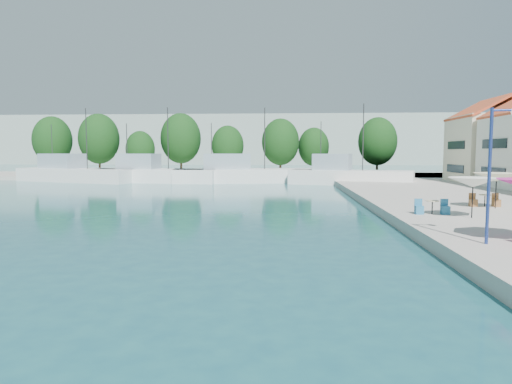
# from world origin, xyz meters

# --- Properties ---
(quay_far) EXTENTS (90.00, 16.00, 0.60)m
(quay_far) POSITION_xyz_m (-8.00, 67.00, 0.30)
(quay_far) COLOR #AEA99E
(quay_far) RESTS_ON ground
(hill_west) EXTENTS (180.00, 40.00, 16.00)m
(hill_west) POSITION_xyz_m (-30.00, 160.00, 8.00)
(hill_west) COLOR #98A69B
(hill_west) RESTS_ON ground
(hill_east) EXTENTS (140.00, 40.00, 12.00)m
(hill_east) POSITION_xyz_m (40.00, 180.00, 6.00)
(hill_east) COLOR #98A69B
(hill_east) RESTS_ON ground
(building_06) EXTENTS (9.00, 8.80, 10.20)m
(building_06) POSITION_xyz_m (24.00, 51.00, 5.50)
(building_06) COLOR #EFE3BF
(building_06) RESTS_ON quay_right
(trawler_01) EXTENTS (18.26, 10.21, 10.20)m
(trawler_01) POSITION_xyz_m (-28.43, 56.95, 1.07)
(trawler_01) COLOR silver
(trawler_01) RESTS_ON ground
(trawler_02) EXTENTS (17.03, 6.47, 10.20)m
(trawler_02) POSITION_xyz_m (-17.28, 56.03, 1.07)
(trawler_02) COLOR white
(trawler_02) RESTS_ON ground
(trawler_03) EXTENTS (20.46, 8.14, 10.20)m
(trawler_03) POSITION_xyz_m (-5.14, 56.73, 1.07)
(trawler_03) COLOR white
(trawler_03) RESTS_ON ground
(trawler_04) EXTENTS (15.24, 8.10, 10.20)m
(trawler_04) POSITION_xyz_m (7.63, 53.36, 1.07)
(trawler_04) COLOR white
(trawler_04) RESTS_ON ground
(tree_01) EXTENTS (6.30, 6.30, 9.33)m
(tree_01) POSITION_xyz_m (-38.63, 70.64, 5.99)
(tree_01) COLOR #3F2B19
(tree_01) RESTS_ON quay_far
(tree_02) EXTENTS (6.49, 6.49, 9.61)m
(tree_02) POSITION_xyz_m (-30.12, 69.32, 6.15)
(tree_02) COLOR #3F2B19
(tree_02) RESTS_ON quay_far
(tree_03) EXTENTS (4.56, 4.56, 6.76)m
(tree_03) POSITION_xyz_m (-22.96, 68.18, 4.50)
(tree_03) COLOR #3F2B19
(tree_03) RESTS_ON quay_far
(tree_04) EXTENTS (6.62, 6.62, 9.80)m
(tree_04) POSITION_xyz_m (-17.21, 71.59, 6.25)
(tree_04) COLOR #3F2B19
(tree_04) RESTS_ON quay_far
(tree_05) EXTENTS (5.19, 5.19, 7.68)m
(tree_05) POSITION_xyz_m (-9.27, 70.36, 5.03)
(tree_05) COLOR #3F2B19
(tree_05) RESTS_ON quay_far
(tree_06) EXTENTS (5.84, 5.84, 8.65)m
(tree_06) POSITION_xyz_m (-0.74, 68.77, 5.59)
(tree_06) COLOR #3F2B19
(tree_06) RESTS_ON quay_far
(tree_07) EXTENTS (5.00, 5.00, 7.39)m
(tree_07) POSITION_xyz_m (4.62, 71.91, 4.86)
(tree_07) COLOR #3F2B19
(tree_07) RESTS_ON quay_far
(tree_08) EXTENTS (5.92, 5.92, 8.76)m
(tree_08) POSITION_xyz_m (14.21, 68.64, 5.66)
(tree_08) COLOR #3F2B19
(tree_08) RESTS_ON quay_far
(umbrella_white) EXTENTS (2.54, 2.54, 2.10)m
(umbrella_white) POSITION_xyz_m (9.80, 20.99, 2.45)
(umbrella_white) COLOR black
(umbrella_white) RESTS_ON quay_right
(umbrella_cream) EXTENTS (2.72, 2.72, 2.15)m
(umbrella_cream) POSITION_xyz_m (12.87, 25.28, 2.50)
(umbrella_cream) COLOR black
(umbrella_cream) RESTS_ON quay_right
(cafe_table_02) EXTENTS (1.82, 0.70, 0.76)m
(cafe_table_02) POSITION_xyz_m (8.22, 22.33, 0.89)
(cafe_table_02) COLOR black
(cafe_table_02) RESTS_ON quay_right
(cafe_table_03) EXTENTS (1.82, 0.70, 0.76)m
(cafe_table_03) POSITION_xyz_m (12.62, 26.16, 0.89)
(cafe_table_03) COLOR black
(cafe_table_03) RESTS_ON quay_right
(street_lamp) EXTENTS (1.03, 0.38, 5.03)m
(street_lamp) POSITION_xyz_m (7.96, 14.12, 4.09)
(street_lamp) COLOR navy
(street_lamp) RESTS_ON quay_right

